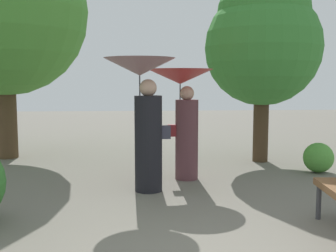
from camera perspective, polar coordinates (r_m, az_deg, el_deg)
name	(u,v)px	position (r m, az deg, el deg)	size (l,w,h in m)	color
person_left	(144,102)	(6.13, -3.38, 3.34)	(1.07, 1.07, 2.02)	black
person_right	(183,102)	(6.89, 2.09, 3.37)	(1.11, 1.11, 1.87)	#563338
tree_near_right	(263,38)	(8.71, 13.11, 11.92)	(2.37, 2.37, 3.93)	#42301E
bush_path_right	(318,158)	(8.01, 20.24, -4.16)	(0.55, 0.55, 0.55)	#4C9338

